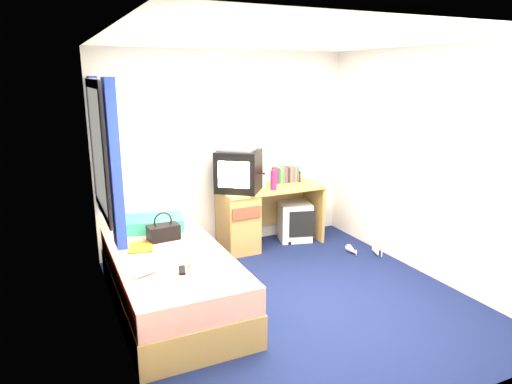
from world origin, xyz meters
name	(u,v)px	position (x,y,z in m)	size (l,w,h in m)	color
ground	(293,299)	(0.00, 0.00, 0.00)	(3.40, 3.40, 0.00)	#0C1438
room_shell	(296,151)	(0.00, 0.00, 1.45)	(3.40, 3.40, 3.40)	white
bed	(171,280)	(-1.10, 0.35, 0.27)	(1.01, 2.00, 0.54)	tan
pillow	(154,223)	(-1.07, 1.07, 0.60)	(0.59, 0.38, 0.13)	#1C7FB9
desk	(250,216)	(0.19, 1.44, 0.41)	(1.30, 0.55, 0.75)	tan
storage_cube	(294,221)	(0.83, 1.45, 0.25)	(0.40, 0.40, 0.50)	silver
crt_tv	(239,171)	(0.04, 1.44, 1.00)	(0.67, 0.66, 0.49)	black
vcr	(238,147)	(0.05, 1.44, 1.28)	(0.41, 0.29, 0.08)	#B7B8BA
book_row	(286,174)	(0.78, 1.60, 0.85)	(0.34, 0.13, 0.20)	maroon
picture_frame	(299,176)	(0.95, 1.56, 0.82)	(0.02, 0.12, 0.14)	black
pink_water_bottle	(274,181)	(0.45, 1.30, 0.86)	(0.07, 0.07, 0.23)	#C51B54
aerosol_can	(264,181)	(0.38, 1.44, 0.83)	(0.05, 0.05, 0.17)	silver
handbag	(163,232)	(-1.06, 0.72, 0.62)	(0.31, 0.19, 0.28)	black
towel	(206,257)	(-0.87, 0.01, 0.59)	(0.28, 0.23, 0.09)	white
magazine	(141,247)	(-1.31, 0.59, 0.55)	(0.21, 0.28, 0.01)	yellow
water_bottle	(146,271)	(-1.40, -0.03, 0.58)	(0.07, 0.07, 0.20)	silver
colour_swatch_fan	(184,272)	(-1.10, -0.11, 0.55)	(0.22, 0.06, 0.01)	yellow
remote_control	(182,270)	(-1.11, -0.08, 0.55)	(0.05, 0.16, 0.02)	black
window_assembly	(103,152)	(-1.55, 0.90, 1.42)	(0.11, 1.42, 1.40)	silver
white_heels	(365,251)	(1.34, 0.61, 0.04)	(0.39, 0.40, 0.09)	silver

